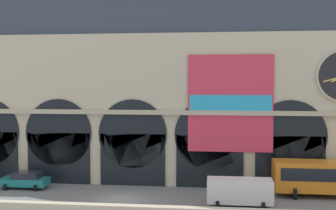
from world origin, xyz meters
The scene contains 4 objects.
ground_plane centered at (0.00, 0.00, 0.00)m, with size 200.00×200.00×0.00m, color slate.
station_building centered at (0.06, 7.33, 9.09)m, with size 45.97×5.06×18.82m.
car_midwest centered at (-9.85, 2.69, 0.80)m, with size 4.40×2.22×1.55m.
van_mideast centered at (9.89, -0.82, 1.25)m, with size 5.20×2.48×2.20m.
Camera 1 is at (7.89, -34.36, 9.90)m, focal length 44.57 mm.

